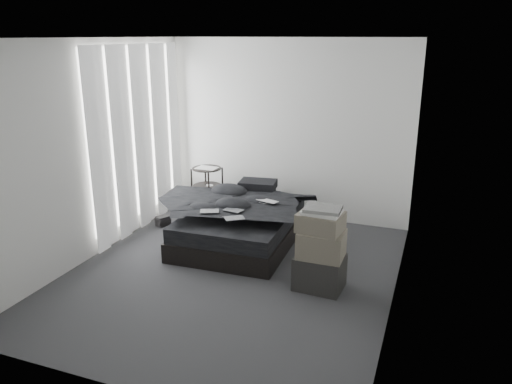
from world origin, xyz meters
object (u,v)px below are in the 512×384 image
(laptop, at_px, (265,197))
(box_lower, at_px, (319,272))
(bed, at_px, (240,234))
(side_stand, at_px, (207,194))

(laptop, distance_m, box_lower, 1.38)
(bed, bearing_deg, laptop, 7.50)
(box_lower, bearing_deg, side_stand, 143.85)
(laptop, xyz_separation_m, side_stand, (-1.13, 0.62, -0.27))
(laptop, relative_size, box_lower, 0.57)
(laptop, xyz_separation_m, box_lower, (0.94, -0.89, -0.47))
(bed, distance_m, laptop, 0.63)
(bed, xyz_separation_m, laptop, (0.33, 0.05, 0.53))
(side_stand, bearing_deg, box_lower, -36.15)
(bed, height_order, box_lower, box_lower)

